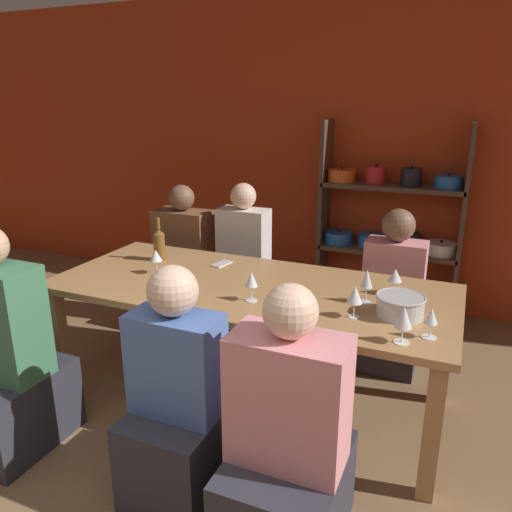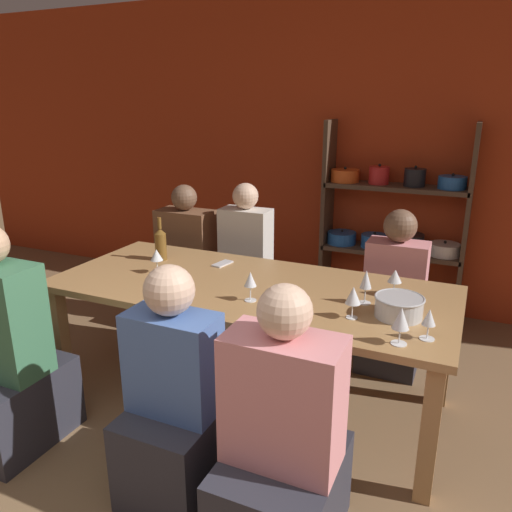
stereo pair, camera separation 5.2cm
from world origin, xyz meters
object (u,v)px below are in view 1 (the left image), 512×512
at_px(cell_phone, 222,264).
at_px(person_far_c, 244,279).
at_px(person_near_c, 287,456).
at_px(wine_glass_white_a, 395,276).
at_px(wine_glass_empty_a, 156,256).
at_px(wine_glass_white_b, 367,280).
at_px(person_far_a, 391,309).
at_px(mixing_bowl, 400,305).
at_px(person_near_a, 179,414).
at_px(dining_table, 249,298).
at_px(person_far_b, 185,275).
at_px(wine_bottle_green, 159,244).
at_px(wine_glass_red_a, 355,295).
at_px(wine_glass_empty_b, 404,318).
at_px(wine_glass_red_c, 251,280).
at_px(shelf_unit, 391,239).
at_px(person_near_b, 8,370).
at_px(wine_glass_red_b, 431,317).

xyz_separation_m(cell_phone, person_far_c, (-0.11, 0.59, -0.32)).
bearing_deg(person_near_c, wine_glass_white_a, 77.86).
height_order(wine_glass_empty_a, person_far_c, person_far_c).
xyz_separation_m(wine_glass_white_b, person_far_a, (0.04, 0.80, -0.48)).
distance_m(mixing_bowl, wine_glass_white_b, 0.23).
height_order(wine_glass_white_a, person_near_c, person_near_c).
bearing_deg(person_near_a, cell_phone, 107.01).
distance_m(wine_glass_white_a, person_far_c, 1.47).
relative_size(dining_table, person_far_b, 2.02).
relative_size(wine_glass_white_a, cell_phone, 0.94).
xyz_separation_m(mixing_bowl, person_far_b, (-1.82, 0.92, -0.40)).
distance_m(wine_bottle_green, person_near_a, 1.36).
relative_size(wine_glass_red_a, wine_glass_empty_b, 0.94).
height_order(wine_glass_red_c, person_near_a, person_near_a).
distance_m(mixing_bowl, person_far_a, 1.00).
bearing_deg(wine_glass_red_c, person_near_a, -98.12).
bearing_deg(person_far_a, person_far_c, -2.98).
bearing_deg(shelf_unit, person_far_a, -79.85).
height_order(wine_bottle_green, person_near_a, person_near_a).
distance_m(mixing_bowl, wine_glass_red_a, 0.24).
distance_m(person_near_b, person_far_b, 1.71).
xyz_separation_m(mixing_bowl, person_far_a, (-0.15, 0.90, -0.41)).
relative_size(wine_glass_red_a, wine_glass_red_b, 1.12).
relative_size(wine_bottle_green, person_near_b, 0.24).
bearing_deg(shelf_unit, wine_glass_empty_b, -80.26).
bearing_deg(shelf_unit, person_near_a, -102.15).
bearing_deg(person_near_b, wine_glass_empty_a, 65.64).
bearing_deg(wine_glass_white_b, wine_glass_red_c, -159.21).
xyz_separation_m(dining_table, wine_glass_white_b, (0.68, 0.01, 0.21)).
bearing_deg(wine_glass_empty_b, person_near_b, -165.63).
height_order(wine_glass_white_a, wine_glass_white_b, wine_glass_white_b).
distance_m(wine_glass_red_c, person_far_a, 1.27).
distance_m(wine_glass_empty_a, cell_phone, 0.45).
height_order(mixing_bowl, person_near_c, person_near_c).
height_order(wine_bottle_green, person_far_c, person_far_c).
relative_size(mixing_bowl, wine_glass_red_b, 1.67).
bearing_deg(person_near_a, person_near_c, -6.87).
xyz_separation_m(wine_bottle_green, cell_phone, (0.43, 0.08, -0.11)).
bearing_deg(wine_glass_white_b, person_far_c, 142.31).
bearing_deg(wine_glass_red_c, wine_glass_red_a, 0.43).
bearing_deg(person_far_b, person_far_c, -175.85).
relative_size(wine_bottle_green, wine_glass_red_a, 1.77).
bearing_deg(mixing_bowl, dining_table, 173.65).
bearing_deg(person_near_a, shelf_unit, 77.85).
bearing_deg(wine_glass_white_a, wine_glass_white_b, -124.47).
xyz_separation_m(wine_glass_empty_b, cell_phone, (-1.24, 0.67, -0.12)).
bearing_deg(person_far_b, wine_glass_white_b, 153.26).
xyz_separation_m(wine_glass_red_b, person_near_b, (-2.03, -0.59, -0.42)).
relative_size(dining_table, person_near_b, 1.93).
bearing_deg(person_near_a, wine_bottle_green, 126.59).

